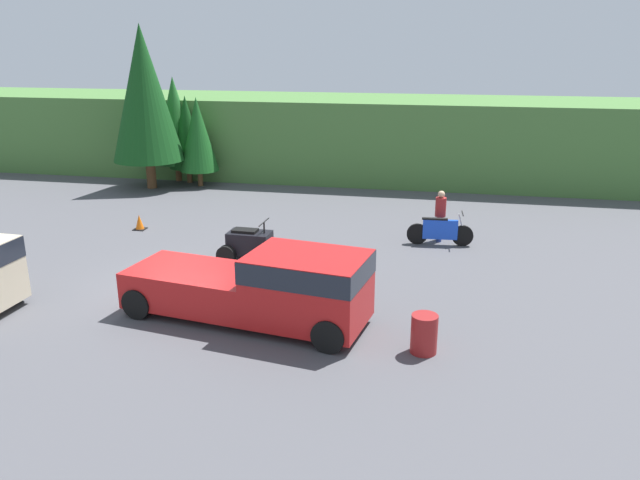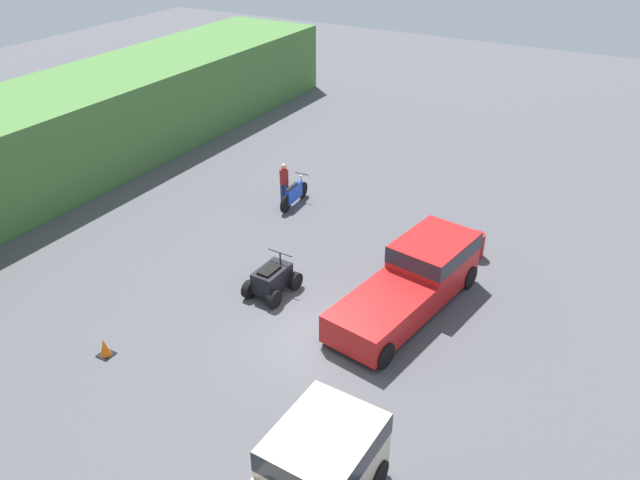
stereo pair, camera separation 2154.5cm
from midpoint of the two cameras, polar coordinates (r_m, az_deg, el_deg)
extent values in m
plane|color=#4C4C51|center=(14.43, -35.48, -15.80)|extent=(80.00, 80.00, 0.00)
cube|color=red|center=(13.95, -19.35, -7.09)|extent=(2.96, 2.34, 1.63)
cube|color=#1E232D|center=(13.65, -19.72, -5.30)|extent=(2.98, 2.37, 0.52)
cube|color=red|center=(13.36, -29.88, -13.88)|extent=(3.55, 2.44, 0.90)
cylinder|color=black|center=(15.29, -18.20, -6.28)|extent=(0.80, 0.40, 0.77)
cylinder|color=black|center=(14.06, -14.04, -9.12)|extent=(0.80, 0.40, 0.77)
cylinder|color=black|center=(14.07, -35.33, -14.87)|extent=(0.80, 0.40, 0.77)
cylinder|color=black|center=(12.73, -32.62, -19.11)|extent=(0.80, 0.40, 0.77)
cube|color=beige|center=(11.72, -52.40, -28.97)|extent=(2.47, 2.03, 1.63)
cube|color=#1E232D|center=(11.36, -53.61, -27.32)|extent=(2.50, 2.05, 0.52)
cylinder|color=black|center=(12.69, -48.59, -26.68)|extent=(0.78, 0.31, 0.77)
cylinder|color=black|center=(11.48, -46.29, -32.50)|extent=(0.78, 0.31, 0.77)
cylinder|color=black|center=(21.21, -24.96, 2.87)|extent=(0.70, 0.14, 0.70)
cylinder|color=black|center=(20.46, -27.99, 1.11)|extent=(0.70, 0.14, 0.70)
cube|color=blue|center=(20.75, -26.56, 2.46)|extent=(1.15, 0.22, 0.65)
cylinder|color=#B7B7BC|center=(21.03, -25.28, 3.73)|extent=(0.29, 0.07, 0.74)
cylinder|color=black|center=(20.88, -25.50, 4.66)|extent=(0.07, 0.60, 0.04)
cube|color=black|center=(20.51, -27.18, 3.11)|extent=(0.84, 0.19, 0.06)
cylinder|color=black|center=(17.13, -35.40, -7.07)|extent=(0.60, 0.24, 0.59)
cylinder|color=black|center=(16.34, -33.92, -8.34)|extent=(0.60, 0.24, 0.59)
cylinder|color=black|center=(16.89, -38.87, -8.90)|extent=(0.60, 0.24, 0.59)
cylinder|color=black|center=(16.08, -37.55, -10.29)|extent=(0.60, 0.24, 0.59)
cube|color=black|center=(16.45, -36.72, -7.87)|extent=(1.33, 0.81, 0.69)
cylinder|color=black|center=(16.30, -35.82, -5.63)|extent=(0.05, 0.05, 0.35)
cylinder|color=black|center=(16.21, -36.00, -5.12)|extent=(0.07, 0.92, 0.04)
cube|color=black|center=(16.23, -37.56, -7.00)|extent=(0.77, 0.46, 0.08)
cylinder|color=navy|center=(21.21, -27.42, 2.50)|extent=(0.18, 0.18, 0.86)
cylinder|color=navy|center=(21.05, -27.11, 2.38)|extent=(0.18, 0.18, 0.86)
cylinder|color=maroon|center=(20.83, -27.75, 4.27)|extent=(0.36, 0.36, 0.65)
sphere|color=tan|center=(20.67, -28.03, 5.36)|extent=(0.23, 0.23, 0.23)
cube|color=black|center=(18.32, -53.14, -13.49)|extent=(0.42, 0.42, 0.03)
cone|color=orange|center=(18.19, -53.48, -12.86)|extent=(0.32, 0.32, 0.55)
cylinder|color=maroon|center=(15.41, -10.08, -4.47)|extent=(0.58, 0.58, 0.88)
camera|label=1|loc=(10.77, 49.97, 5.51)|focal=35.00mm
camera|label=2|loc=(10.77, -130.03, -5.51)|focal=35.00mm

